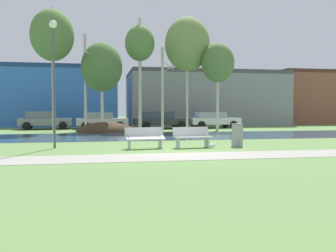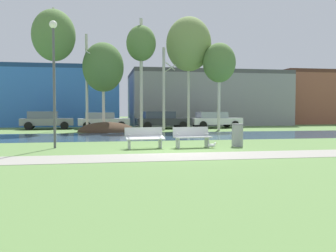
{
  "view_description": "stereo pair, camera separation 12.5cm",
  "coord_description": "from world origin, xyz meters",
  "px_view_note": "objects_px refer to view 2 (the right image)",
  "views": [
    {
      "loc": [
        -2.77,
        -13.58,
        1.61
      ],
      "look_at": [
        0.02,
        1.57,
        0.91
      ],
      "focal_mm": 38.61,
      "sensor_mm": 36.0,
      "label": 1
    },
    {
      "loc": [
        -2.65,
        -13.6,
        1.61
      ],
      "look_at": [
        0.02,
        1.57,
        0.91
      ],
      "focal_mm": 38.61,
      "sensor_mm": 36.0,
      "label": 2
    }
  ],
  "objects_px": {
    "bench_left": "(145,137)",
    "trash_bin": "(237,135)",
    "parked_wagon_fourth_white": "(214,119)",
    "seagull": "(212,145)",
    "parked_sedan_second_silver": "(102,120)",
    "bench_right": "(192,136)",
    "parked_van_nearest_grey": "(46,120)",
    "parked_hatch_third_dark": "(162,120)",
    "streetlamp": "(54,63)"
  },
  "relations": [
    {
      "from": "trash_bin",
      "to": "parked_hatch_third_dark",
      "type": "xyz_separation_m",
      "value": [
        -0.97,
        15.03,
        0.26
      ]
    },
    {
      "from": "bench_right",
      "to": "trash_bin",
      "type": "bearing_deg",
      "value": 4.33
    },
    {
      "from": "parked_van_nearest_grey",
      "to": "parked_wagon_fourth_white",
      "type": "bearing_deg",
      "value": -2.78
    },
    {
      "from": "bench_right",
      "to": "streetlamp",
      "type": "xyz_separation_m",
      "value": [
        -5.69,
        0.78,
        3.05
      ]
    },
    {
      "from": "trash_bin",
      "to": "parked_hatch_third_dark",
      "type": "distance_m",
      "value": 15.07
    },
    {
      "from": "bench_right",
      "to": "bench_left",
      "type": "bearing_deg",
      "value": 180.0
    },
    {
      "from": "streetlamp",
      "to": "parked_wagon_fourth_white",
      "type": "bearing_deg",
      "value": 51.91
    },
    {
      "from": "bench_right",
      "to": "parked_hatch_third_dark",
      "type": "xyz_separation_m",
      "value": [
        1.09,
        15.19,
        0.3
      ]
    },
    {
      "from": "bench_left",
      "to": "streetlamp",
      "type": "bearing_deg",
      "value": 167.96
    },
    {
      "from": "parked_van_nearest_grey",
      "to": "parked_sedan_second_silver",
      "type": "distance_m",
      "value": 4.58
    },
    {
      "from": "trash_bin",
      "to": "streetlamp",
      "type": "relative_size",
      "value": 0.19
    },
    {
      "from": "bench_right",
      "to": "parked_hatch_third_dark",
      "type": "height_order",
      "value": "parked_hatch_third_dark"
    },
    {
      "from": "bench_left",
      "to": "streetlamp",
      "type": "xyz_separation_m",
      "value": [
        -3.68,
        0.78,
        3.05
      ]
    },
    {
      "from": "bench_right",
      "to": "seagull",
      "type": "bearing_deg",
      "value": -28.29
    },
    {
      "from": "seagull",
      "to": "parked_sedan_second_silver",
      "type": "relative_size",
      "value": 0.1
    },
    {
      "from": "bench_left",
      "to": "seagull",
      "type": "relative_size",
      "value": 4.05
    },
    {
      "from": "bench_right",
      "to": "streetlamp",
      "type": "height_order",
      "value": "streetlamp"
    },
    {
      "from": "parked_sedan_second_silver",
      "to": "parked_wagon_fourth_white",
      "type": "xyz_separation_m",
      "value": [
        9.59,
        -0.14,
        0.01
      ]
    },
    {
      "from": "parked_sedan_second_silver",
      "to": "parked_hatch_third_dark",
      "type": "distance_m",
      "value": 4.93
    },
    {
      "from": "parked_wagon_fourth_white",
      "to": "parked_sedan_second_silver",
      "type": "bearing_deg",
      "value": 179.18
    },
    {
      "from": "parked_wagon_fourth_white",
      "to": "parked_van_nearest_grey",
      "type": "bearing_deg",
      "value": 177.22
    },
    {
      "from": "parked_sedan_second_silver",
      "to": "streetlamp",
      "type": "bearing_deg",
      "value": -97.24
    },
    {
      "from": "streetlamp",
      "to": "parked_hatch_third_dark",
      "type": "xyz_separation_m",
      "value": [
        6.79,
        14.4,
        -2.75
      ]
    },
    {
      "from": "seagull",
      "to": "parked_wagon_fourth_white",
      "type": "distance_m",
      "value": 16.61
    },
    {
      "from": "bench_right",
      "to": "seagull",
      "type": "xyz_separation_m",
      "value": [
        0.75,
        -0.41,
        -0.34
      ]
    },
    {
      "from": "bench_left",
      "to": "trash_bin",
      "type": "height_order",
      "value": "trash_bin"
    },
    {
      "from": "bench_left",
      "to": "bench_right",
      "type": "relative_size",
      "value": 1.0
    },
    {
      "from": "bench_right",
      "to": "parked_wagon_fourth_white",
      "type": "xyz_separation_m",
      "value": [
        5.77,
        15.41,
        0.28
      ]
    },
    {
      "from": "parked_wagon_fourth_white",
      "to": "streetlamp",
      "type": "bearing_deg",
      "value": -128.09
    },
    {
      "from": "trash_bin",
      "to": "seagull",
      "type": "distance_m",
      "value": 1.48
    },
    {
      "from": "bench_left",
      "to": "streetlamp",
      "type": "height_order",
      "value": "streetlamp"
    },
    {
      "from": "seagull",
      "to": "parked_van_nearest_grey",
      "type": "relative_size",
      "value": 0.1
    },
    {
      "from": "parked_van_nearest_grey",
      "to": "bench_right",
      "type": "bearing_deg",
      "value": -62.53
    },
    {
      "from": "bench_left",
      "to": "parked_hatch_third_dark",
      "type": "height_order",
      "value": "parked_hatch_third_dark"
    },
    {
      "from": "bench_left",
      "to": "parked_wagon_fourth_white",
      "type": "distance_m",
      "value": 17.27
    },
    {
      "from": "bench_right",
      "to": "parked_wagon_fourth_white",
      "type": "bearing_deg",
      "value": 69.46
    },
    {
      "from": "bench_right",
      "to": "streetlamp",
      "type": "distance_m",
      "value": 6.51
    },
    {
      "from": "bench_left",
      "to": "trash_bin",
      "type": "xyz_separation_m",
      "value": [
        4.09,
        0.16,
        0.04
      ]
    },
    {
      "from": "bench_right",
      "to": "trash_bin",
      "type": "xyz_separation_m",
      "value": [
        2.07,
        0.16,
        0.04
      ]
    },
    {
      "from": "parked_van_nearest_grey",
      "to": "parked_hatch_third_dark",
      "type": "bearing_deg",
      "value": -5.49
    },
    {
      "from": "bench_left",
      "to": "parked_hatch_third_dark",
      "type": "distance_m",
      "value": 15.51
    },
    {
      "from": "streetlamp",
      "to": "trash_bin",
      "type": "bearing_deg",
      "value": -4.62
    },
    {
      "from": "parked_wagon_fourth_white",
      "to": "seagull",
      "type": "bearing_deg",
      "value": -107.6
    },
    {
      "from": "seagull",
      "to": "parked_sedan_second_silver",
      "type": "height_order",
      "value": "parked_sedan_second_silver"
    },
    {
      "from": "seagull",
      "to": "streetlamp",
      "type": "relative_size",
      "value": 0.08
    },
    {
      "from": "seagull",
      "to": "parked_van_nearest_grey",
      "type": "xyz_separation_m",
      "value": [
        -9.12,
        16.51,
        0.64
      ]
    },
    {
      "from": "bench_left",
      "to": "parked_sedan_second_silver",
      "type": "distance_m",
      "value": 15.66
    },
    {
      "from": "streetlamp",
      "to": "parked_sedan_second_silver",
      "type": "xyz_separation_m",
      "value": [
        1.88,
        14.77,
        -2.79
      ]
    },
    {
      "from": "bench_right",
      "to": "parked_sedan_second_silver",
      "type": "relative_size",
      "value": 0.39
    },
    {
      "from": "streetlamp",
      "to": "parked_wagon_fourth_white",
      "type": "distance_m",
      "value": 18.79
    }
  ]
}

